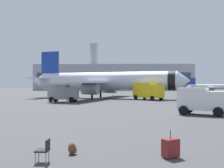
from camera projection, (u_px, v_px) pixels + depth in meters
airplane_at_gate at (104, 81)px, 55.59m from camera, size 34.99×31.95×10.50m
airplane_taxiing at (211, 87)px, 108.92m from camera, size 20.01×18.05×5.87m
service_truck at (63, 92)px, 43.98m from camera, size 4.96×2.85×2.90m
fuel_truck at (148, 91)px, 49.96m from camera, size 5.77×6.09×3.20m
cargo_van at (202, 100)px, 25.05m from camera, size 4.82×3.91×2.60m
safety_cone_near at (53, 101)px, 40.48m from camera, size 0.44×0.44×0.74m
safety_cone_mid at (67, 101)px, 42.39m from camera, size 0.44×0.44×0.68m
safety_cone_far at (112, 96)px, 59.08m from camera, size 0.44×0.44×0.68m
safety_cone_outer at (180, 100)px, 42.48m from camera, size 0.44×0.44×0.80m
rolling_suitcase at (171, 148)px, 10.35m from camera, size 0.75×0.67×1.10m
traveller_backpack at (72, 149)px, 10.86m from camera, size 0.36×0.40×0.48m
gate_chair at (44, 149)px, 9.70m from camera, size 0.48×0.48×0.86m
terminal_building at (113, 77)px, 144.72m from camera, size 84.36×18.12×25.78m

